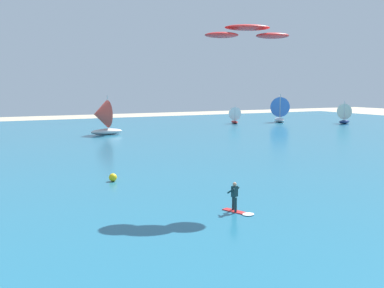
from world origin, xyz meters
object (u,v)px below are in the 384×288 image
at_px(sailboat_trailing, 102,117).
at_px(kitesurfer, 237,202).
at_px(sailboat_heeled_over, 234,115).
at_px(marker_buoy, 113,177).
at_px(kite, 247,32).
at_px(sailboat_far_left, 279,109).
at_px(sailboat_mid_left, 346,113).

bearing_deg(sailboat_trailing, kitesurfer, -95.93).
distance_m(sailboat_heeled_over, marker_buoy, 53.94).
relative_size(kite, sailboat_heeled_over, 1.59).
distance_m(kite, sailboat_trailing, 40.09).
distance_m(sailboat_far_left, marker_buoy, 60.54).
relative_size(sailboat_far_left, sailboat_trailing, 0.98).
height_order(kite, marker_buoy, kite).
bearing_deg(sailboat_heeled_over, sailboat_far_left, -4.60).
relative_size(sailboat_heeled_over, marker_buoy, 5.84).
xyz_separation_m(sailboat_heeled_over, sailboat_mid_left, (18.84, -9.63, 0.35)).
relative_size(kitesurfer, sailboat_trailing, 0.36).
relative_size(sailboat_far_left, marker_buoy, 9.25).
xyz_separation_m(sailboat_trailing, sailboat_mid_left, (46.79, -0.96, -0.63)).
height_order(sailboat_trailing, sailboat_mid_left, sailboat_trailing).
distance_m(sailboat_heeled_over, sailboat_mid_left, 21.17).
distance_m(kitesurfer, marker_buoy, 11.60).
distance_m(sailboat_trailing, sailboat_mid_left, 46.80).
xyz_separation_m(sailboat_heeled_over, marker_buoy, (-36.06, -40.10, -1.29)).
distance_m(kite, marker_buoy, 14.15).
relative_size(kitesurfer, sailboat_mid_left, 0.48).
xyz_separation_m(kitesurfer, sailboat_heeled_over, (32.35, 51.09, 0.98)).
height_order(sailboat_trailing, marker_buoy, sailboat_trailing).
bearing_deg(marker_buoy, kitesurfer, -71.37).
bearing_deg(sailboat_trailing, marker_buoy, -104.47).
height_order(kitesurfer, sailboat_heeled_over, sailboat_heeled_over).
bearing_deg(sailboat_trailing, sailboat_heeled_over, 17.25).
bearing_deg(kite, sailboat_heeled_over, 58.19).
distance_m(sailboat_mid_left, marker_buoy, 62.81).
height_order(sailboat_heeled_over, sailboat_mid_left, sailboat_mid_left).
height_order(kite, sailboat_far_left, kite).
bearing_deg(sailboat_far_left, kitesurfer, -130.06).
bearing_deg(sailboat_far_left, sailboat_heeled_over, 175.40).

